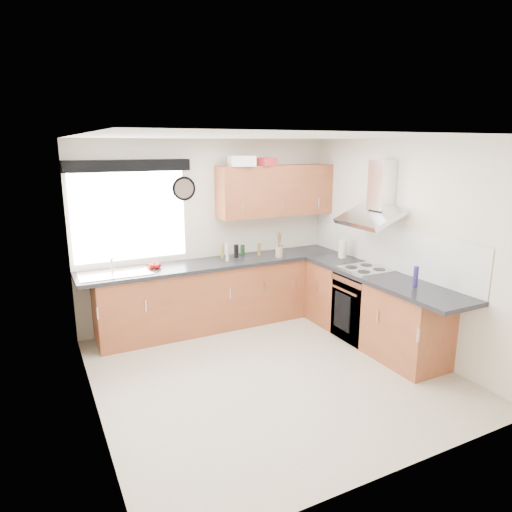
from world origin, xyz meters
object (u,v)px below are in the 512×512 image
extractor_hood (376,200)px  washing_machine (164,307)px  upper_cabinets (276,191)px  oven (363,306)px

extractor_hood → washing_machine: bearing=152.6°
extractor_hood → upper_cabinets: (-0.65, 1.33, 0.03)m
washing_machine → oven: bearing=-39.1°
extractor_hood → washing_machine: 2.99m
upper_cabinets → extractor_hood: bearing=-63.9°
oven → extractor_hood: 1.35m
oven → washing_machine: (-2.25, 1.22, -0.04)m
oven → extractor_hood: size_ratio=1.09×
upper_cabinets → washing_machine: size_ratio=2.23×
upper_cabinets → washing_machine: bearing=-176.5°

